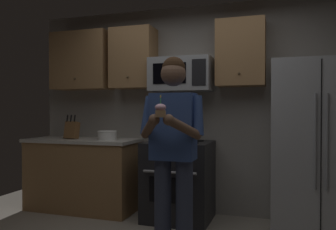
{
  "coord_description": "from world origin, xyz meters",
  "views": [
    {
      "loc": [
        0.98,
        -2.55,
        1.3
      ],
      "look_at": [
        0.05,
        0.34,
        1.25
      ],
      "focal_mm": 37.05,
      "sensor_mm": 36.0,
      "label": 1
    }
  ],
  "objects_px": {
    "microwave": "(181,75)",
    "cupcake": "(160,110)",
    "knife_block": "(72,130)",
    "person": "(173,144)",
    "refrigerator": "(317,148)",
    "oven_range": "(179,181)",
    "bowl_large_white": "(107,135)"
  },
  "relations": [
    {
      "from": "knife_block",
      "to": "bowl_large_white",
      "type": "relative_size",
      "value": 1.31
    },
    {
      "from": "person",
      "to": "bowl_large_white",
      "type": "bearing_deg",
      "value": 139.33
    },
    {
      "from": "refrigerator",
      "to": "cupcake",
      "type": "distance_m",
      "value": 1.86
    },
    {
      "from": "oven_range",
      "to": "person",
      "type": "relative_size",
      "value": 0.53
    },
    {
      "from": "oven_range",
      "to": "microwave",
      "type": "height_order",
      "value": "microwave"
    },
    {
      "from": "refrigerator",
      "to": "cupcake",
      "type": "height_order",
      "value": "refrigerator"
    },
    {
      "from": "microwave",
      "to": "bowl_large_white",
      "type": "height_order",
      "value": "microwave"
    },
    {
      "from": "cupcake",
      "to": "bowl_large_white",
      "type": "bearing_deg",
      "value": 131.27
    },
    {
      "from": "knife_block",
      "to": "person",
      "type": "bearing_deg",
      "value": -30.84
    },
    {
      "from": "bowl_large_white",
      "to": "oven_range",
      "type": "bearing_deg",
      "value": 1.45
    },
    {
      "from": "microwave",
      "to": "cupcake",
      "type": "relative_size",
      "value": 4.26
    },
    {
      "from": "bowl_large_white",
      "to": "person",
      "type": "relative_size",
      "value": 0.14
    },
    {
      "from": "oven_range",
      "to": "knife_block",
      "type": "bearing_deg",
      "value": -178.83
    },
    {
      "from": "refrigerator",
      "to": "person",
      "type": "relative_size",
      "value": 1.02
    },
    {
      "from": "bowl_large_white",
      "to": "person",
      "type": "height_order",
      "value": "person"
    },
    {
      "from": "microwave",
      "to": "refrigerator",
      "type": "height_order",
      "value": "microwave"
    },
    {
      "from": "refrigerator",
      "to": "person",
      "type": "bearing_deg",
      "value": -141.62
    },
    {
      "from": "oven_range",
      "to": "bowl_large_white",
      "type": "xyz_separation_m",
      "value": [
        -0.93,
        -0.02,
        0.52
      ]
    },
    {
      "from": "bowl_large_white",
      "to": "cupcake",
      "type": "xyz_separation_m",
      "value": [
        1.17,
        -1.34,
        0.31
      ]
    },
    {
      "from": "microwave",
      "to": "person",
      "type": "height_order",
      "value": "microwave"
    },
    {
      "from": "oven_range",
      "to": "bowl_large_white",
      "type": "height_order",
      "value": "bowl_large_white"
    },
    {
      "from": "bowl_large_white",
      "to": "cupcake",
      "type": "distance_m",
      "value": 1.81
    },
    {
      "from": "refrigerator",
      "to": "cupcake",
      "type": "bearing_deg",
      "value": -133.48
    },
    {
      "from": "person",
      "to": "cupcake",
      "type": "xyz_separation_m",
      "value": [
        0.0,
        -0.33,
        0.3
      ]
    },
    {
      "from": "oven_range",
      "to": "microwave",
      "type": "bearing_deg",
      "value": 89.98
    },
    {
      "from": "oven_range",
      "to": "knife_block",
      "type": "relative_size",
      "value": 2.91
    },
    {
      "from": "oven_range",
      "to": "cupcake",
      "type": "xyz_separation_m",
      "value": [
        0.25,
        -1.36,
        0.83
      ]
    },
    {
      "from": "microwave",
      "to": "bowl_large_white",
      "type": "relative_size",
      "value": 3.03
    },
    {
      "from": "microwave",
      "to": "cupcake",
      "type": "height_order",
      "value": "microwave"
    },
    {
      "from": "refrigerator",
      "to": "bowl_large_white",
      "type": "height_order",
      "value": "refrigerator"
    },
    {
      "from": "microwave",
      "to": "person",
      "type": "xyz_separation_m",
      "value": [
        0.25,
        -1.15,
        -0.72
      ]
    },
    {
      "from": "bowl_large_white",
      "to": "person",
      "type": "xyz_separation_m",
      "value": [
        1.17,
        -1.01,
        0.02
      ]
    }
  ]
}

